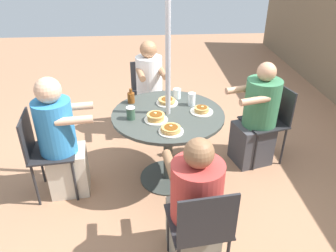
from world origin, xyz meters
TOP-DOWN VIEW (x-y plane):
  - ground_plane at (0.00, 0.00)m, footprint 12.00×12.00m
  - patio_table at (0.00, 0.00)m, footprint 1.07×1.07m
  - umbrella_pole at (0.00, 0.00)m, footprint 0.05×0.05m
  - patio_chair_north at (-1.16, -0.18)m, footprint 0.47×0.47m
  - diner_north at (-1.00, -0.15)m, footprint 0.52×0.38m
  - patio_chair_east at (0.13, -1.16)m, footprint 0.45×0.45m
  - diner_east at (0.11, -1.00)m, footprint 0.38×0.53m
  - patio_chair_south at (1.16, 0.14)m, footprint 0.46×0.46m
  - diner_south at (1.00, 0.12)m, footprint 0.55×0.41m
  - patio_chair_west at (-0.30, 1.13)m, footprint 0.50×0.50m
  - diner_west at (-0.26, 0.97)m, footprint 0.46×0.56m
  - pancake_plate_a at (0.35, -0.00)m, footprint 0.22×0.22m
  - pancake_plate_b at (-0.21, 0.01)m, footprint 0.22×0.22m
  - pancake_plate_c at (0.13, -0.12)m, footprint 0.22×0.22m
  - pancake_plate_d at (0.01, 0.32)m, footprint 0.22×0.22m
  - syrup_bottle at (-0.26, -0.35)m, footprint 0.09×0.07m
  - coffee_cup at (0.09, -0.34)m, footprint 0.08×0.08m
  - drinking_glass_a at (-0.16, 0.25)m, footprint 0.07×0.07m
  - drinking_glass_b at (-0.33, 0.12)m, footprint 0.08×0.08m

SIDE VIEW (x-z plane):
  - ground_plane at x=0.00m, z-range 0.00..0.00m
  - diner_south at x=1.00m, z-range -0.05..1.05m
  - patio_chair_north at x=-1.16m, z-range 0.08..0.94m
  - patio_chair_east at x=0.13m, z-range 0.08..0.94m
  - patio_chair_south at x=1.16m, z-range 0.08..0.94m
  - patio_chair_west at x=-0.30m, z-range 0.08..0.94m
  - diner_west at x=-0.26m, z-range -0.05..1.10m
  - diner_north at x=-1.00m, z-range -0.04..1.14m
  - diner_east at x=0.11m, z-range -0.04..1.15m
  - patio_table at x=0.00m, z-range 0.23..1.00m
  - pancake_plate_a at x=0.35m, z-range 0.76..0.82m
  - pancake_plate_b at x=-0.21m, z-range 0.76..0.82m
  - pancake_plate_d at x=0.01m, z-range 0.76..0.82m
  - pancake_plate_c at x=0.13m, z-range 0.76..0.83m
  - drinking_glass_b at x=-0.33m, z-range 0.77..0.87m
  - syrup_bottle at x=-0.26m, z-range 0.75..0.90m
  - coffee_cup at x=0.09m, z-range 0.77..0.89m
  - drinking_glass_a at x=-0.16m, z-range 0.77..0.90m
  - umbrella_pole at x=0.00m, z-range 0.00..2.49m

